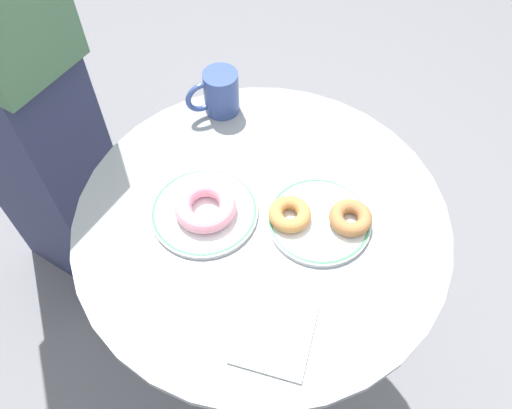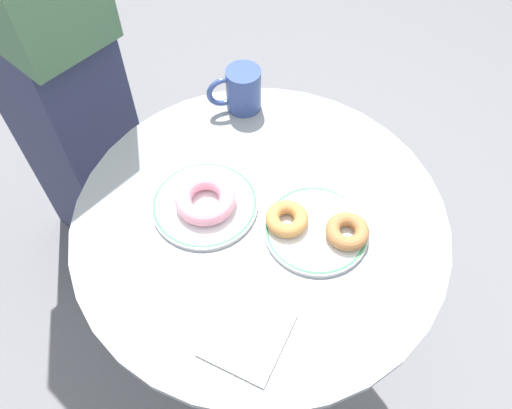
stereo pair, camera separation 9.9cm
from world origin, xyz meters
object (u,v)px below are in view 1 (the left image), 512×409
Objects in this scene: plate_right at (319,219)px; coffee_mug at (219,93)px; donut_cinnamon at (350,220)px; donut_pink_frosted at (205,206)px; cafe_table at (261,280)px; donut_old_fashioned at (290,214)px; paper_napkin at (274,334)px; plate_left at (204,211)px.

coffee_mug is (-0.24, 0.27, 0.04)m from plate_right.
donut_pink_frosted is at bearing -179.04° from donut_cinnamon.
plate_right reaches higher than cafe_table.
donut_old_fashioned is (-0.11, -0.00, 0.00)m from donut_cinnamon.
donut_old_fashioned is 0.33m from coffee_mug.
paper_napkin is (0.15, -0.22, -0.03)m from donut_pink_frosted.
paper_napkin is at bearing -55.37° from donut_pink_frosted.
donut_old_fashioned is (0.16, 0.00, -0.00)m from donut_pink_frosted.
donut_old_fashioned is at bearing 1.41° from donut_pink_frosted.
plate_right is at bearing 2.13° from plate_left.
paper_napkin is at bearing -78.29° from cafe_table.
paper_napkin is (-0.06, -0.24, -0.00)m from plate_right.
cafe_table is 0.36m from paper_napkin.
donut_cinnamon is at bearing -6.86° from plate_right.
coffee_mug is (-0.13, 0.28, 0.32)m from cafe_table.
donut_pink_frosted reaches higher than plate_right.
cafe_table is 0.30m from donut_old_fashioned.
donut_pink_frosted is (-0.11, -0.01, 0.30)m from cafe_table.
cafe_table is 5.70× the size of paper_napkin.
plate_left is at bearing 125.00° from paper_napkin.
donut_pink_frosted is 1.46× the size of donut_cinnamon.
plate_left is at bearing -177.87° from plate_right.
donut_pink_frosted is (0.00, -0.00, 0.02)m from plate_left.
donut_pink_frosted is 0.87× the size of paper_napkin.
cafe_table is at bearing -178.95° from plate_right.
plate_right is at bearing 3.02° from donut_pink_frosted.
coffee_mug reaches higher than donut_old_fashioned.
plate_right is 1.80× the size of coffee_mug.
coffee_mug is (-0.18, 0.28, 0.03)m from donut_old_fashioned.
coffee_mug is at bearing 130.68° from plate_right.
coffee_mug reaches higher than paper_napkin.
donut_cinnamon is 0.73× the size of coffee_mug.
plate_right is (0.22, 0.01, -0.00)m from plate_left.
donut_old_fashioned is (-0.06, -0.01, 0.02)m from plate_right.
cafe_table is at bearing 3.20° from plate_left.
donut_pink_frosted is at bearing -174.94° from cafe_table.
donut_old_fashioned is at bearing 88.60° from paper_napkin.
cafe_table is 3.90× the size of plate_right.
plate_right is 0.24m from paper_napkin.
plate_right is at bearing 7.53° from donut_old_fashioned.
donut_pink_frosted is 0.16m from donut_old_fashioned.
plate_right is (0.11, 0.00, 0.28)m from cafe_table.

